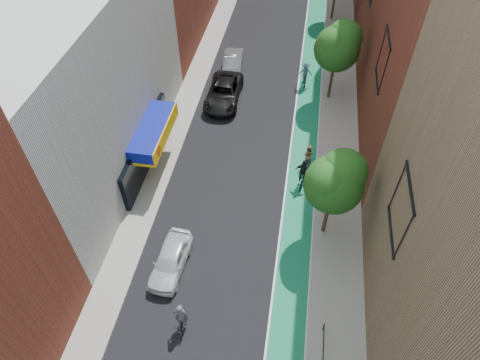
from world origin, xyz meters
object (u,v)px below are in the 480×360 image
at_px(parked_car_white, 171,260).
at_px(cyclist_lane_near, 307,158).
at_px(parked_car_black, 224,93).
at_px(cyclist_lane_mid, 303,175).
at_px(cyclist_lead, 182,320).
at_px(cyclist_lane_far, 305,75).
at_px(parked_car_silver, 233,65).

relative_size(parked_car_white, cyclist_lane_near, 2.07).
distance_m(parked_car_white, cyclist_lane_near, 11.91).
bearing_deg(parked_car_black, cyclist_lane_near, -43.68).
relative_size(cyclist_lane_near, cyclist_lane_mid, 0.90).
xyz_separation_m(parked_car_white, cyclist_lane_near, (7.25, 9.45, 0.17)).
relative_size(cyclist_lead, cyclist_lane_near, 1.10).
bearing_deg(cyclist_lane_far, parked_car_black, 19.07).
height_order(parked_car_white, parked_car_silver, parked_car_silver).
bearing_deg(parked_car_black, cyclist_lane_far, 26.38).
distance_m(parked_car_silver, cyclist_lane_near, 13.22).
relative_size(cyclist_lead, cyclist_lane_mid, 0.99).
bearing_deg(parked_car_silver, cyclist_lane_near, -61.72).
bearing_deg(parked_car_white, cyclist_lead, -62.36).
bearing_deg(cyclist_lead, cyclist_lane_mid, -124.34).
xyz_separation_m(parked_car_white, cyclist_lead, (1.55, -3.43, 0.08)).
bearing_deg(cyclist_lane_near, cyclist_lane_mid, 93.40).
bearing_deg(cyclist_lead, parked_car_silver, -94.42).
height_order(parked_car_black, cyclist_lane_far, cyclist_lane_far).
height_order(cyclist_lane_near, cyclist_lane_far, cyclist_lane_far).
bearing_deg(parked_car_black, parked_car_white, -90.72).
height_order(parked_car_white, cyclist_lane_mid, cyclist_lane_mid).
distance_m(parked_car_white, parked_car_black, 16.20).
relative_size(parked_car_white, parked_car_silver, 0.88).
xyz_separation_m(cyclist_lane_near, cyclist_lane_far, (-0.79, 10.06, 0.12)).
xyz_separation_m(parked_car_silver, cyclist_lead, (1.56, -23.93, 0.02)).
distance_m(parked_car_black, cyclist_lead, 19.69).
distance_m(cyclist_lane_mid, cyclist_lane_far, 11.81).
height_order(cyclist_lead, cyclist_lane_near, cyclist_lead).
distance_m(cyclist_lane_near, cyclist_lane_mid, 1.75).
distance_m(parked_car_silver, cyclist_lane_mid, 14.60).
height_order(parked_car_white, cyclist_lead, cyclist_lead).
relative_size(parked_car_silver, cyclist_lead, 2.13).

